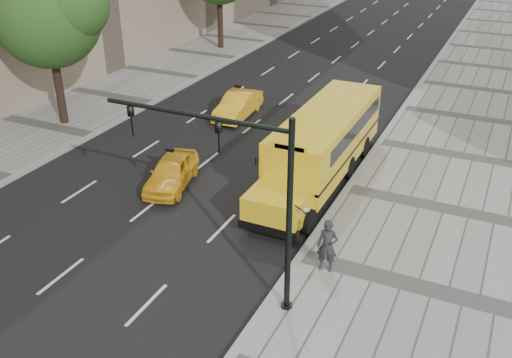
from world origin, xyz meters
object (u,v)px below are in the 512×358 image
at_px(school_bus, 324,140).
at_px(pedestrian, 327,246).
at_px(taxi_far, 238,105).
at_px(traffic_signal, 245,185).
at_px(tree_b, 48,13).
at_px(taxi_near, 171,172).

height_order(school_bus, pedestrian, school_bus).
relative_size(taxi_far, traffic_signal, 0.66).
bearing_deg(pedestrian, traffic_signal, -136.00).
bearing_deg(tree_b, taxi_far, 32.89).
bearing_deg(pedestrian, school_bus, 102.61).
xyz_separation_m(tree_b, school_bus, (14.90, 0.17, -4.30)).
bearing_deg(school_bus, pedestrian, -69.82).
relative_size(tree_b, taxi_near, 2.22).
bearing_deg(traffic_signal, school_bus, 94.23).
relative_size(pedestrian, traffic_signal, 0.30).
bearing_deg(taxi_far, school_bus, -39.91).
bearing_deg(tree_b, taxi_near, -21.42).
relative_size(taxi_near, traffic_signal, 0.62).
distance_m(school_bus, taxi_far, 8.56).
distance_m(school_bus, taxi_near, 6.89).
relative_size(taxi_near, pedestrian, 2.08).
xyz_separation_m(taxi_far, traffic_signal, (7.53, -14.39, 3.40)).
xyz_separation_m(tree_b, traffic_signal, (15.59, -9.19, -1.97)).
height_order(taxi_near, taxi_far, taxi_far).
distance_m(taxi_far, pedestrian, 15.28).
xyz_separation_m(school_bus, pedestrian, (2.57, -6.99, -0.67)).
bearing_deg(school_bus, tree_b, -179.33).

